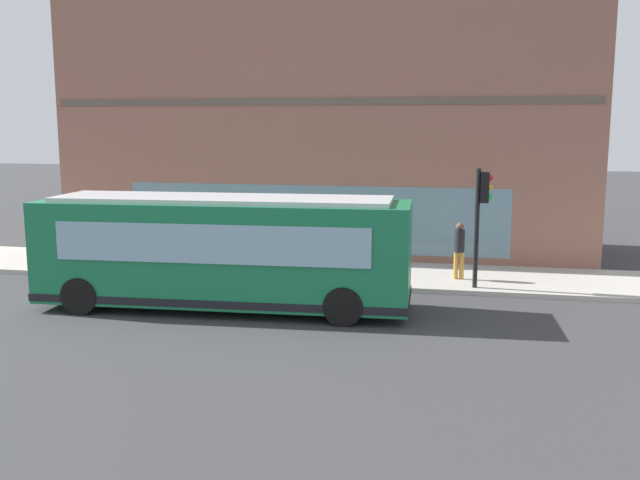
{
  "coord_description": "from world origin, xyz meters",
  "views": [
    {
      "loc": [
        -18.27,
        -5.37,
        5.04
      ],
      "look_at": [
        2.48,
        -1.12,
        1.53
      ],
      "focal_mm": 40.17,
      "sensor_mm": 36.0,
      "label": 1
    }
  ],
  "objects": [
    {
      "name": "sidewalk_curb",
      "position": [
        4.6,
        0.0,
        0.07
      ],
      "size": [
        4.01,
        40.0,
        0.15
      ],
      "primitive_type": "cube",
      "color": "#B2ADA3",
      "rests_on": "ground"
    },
    {
      "name": "ground",
      "position": [
        0.0,
        0.0,
        0.0
      ],
      "size": [
        120.0,
        120.0,
        0.0
      ],
      "primitive_type": "plane",
      "color": "#38383A"
    },
    {
      "name": "pedestrian_near_hydrant",
      "position": [
        4.17,
        -5.22,
        1.19
      ],
      "size": [
        0.32,
        0.32,
        1.79
      ],
      "color": "gold",
      "rests_on": "sidewalk_curb"
    },
    {
      "name": "pedestrian_by_light_pole",
      "position": [
        5.08,
        7.35,
        1.16
      ],
      "size": [
        0.32,
        0.32,
        1.75
      ],
      "color": "gold",
      "rests_on": "sidewalk_curb"
    },
    {
      "name": "traffic_light_near_corner",
      "position": [
        3.09,
        -5.84,
        2.63
      ],
      "size": [
        0.32,
        0.49,
        3.55
      ],
      "color": "black",
      "rests_on": "sidewalk_curb"
    },
    {
      "name": "city_bus_nearside",
      "position": [
        -0.21,
        1.0,
        1.55
      ],
      "size": [
        3.01,
        10.15,
        3.07
      ],
      "color": "#197247",
      "rests_on": "ground"
    },
    {
      "name": "pedestrian_walking_along_curb",
      "position": [
        3.57,
        8.89,
        1.14
      ],
      "size": [
        0.32,
        0.32,
        1.72
      ],
      "color": "gold",
      "rests_on": "sidewalk_curb"
    },
    {
      "name": "fire_hydrant",
      "position": [
        3.95,
        0.74,
        0.51
      ],
      "size": [
        0.35,
        0.35,
        0.74
      ],
      "color": "yellow",
      "rests_on": "sidewalk_curb"
    },
    {
      "name": "building_corner",
      "position": [
        9.73,
        0.0,
        5.2
      ],
      "size": [
        6.3,
        19.77,
        10.43
      ],
      "color": "#8C5B4C",
      "rests_on": "ground"
    }
  ]
}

